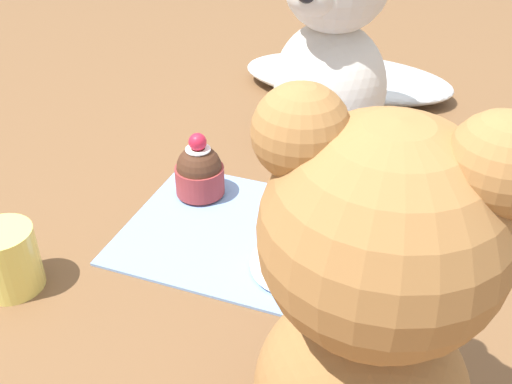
{
  "coord_description": "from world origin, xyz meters",
  "views": [
    {
      "loc": [
        0.17,
        -0.45,
        0.38
      ],
      "look_at": [
        0.0,
        0.0,
        0.06
      ],
      "focal_mm": 42.0,
      "sensor_mm": 36.0,
      "label": 1
    }
  ],
  "objects_px": {
    "teddy_bear_cream": "(331,46)",
    "saucer_plate": "(296,264)",
    "cupcake_near_tan_bear": "(297,240)",
    "juice_glass": "(7,259)",
    "teddy_bear_tan": "(371,321)",
    "cupcake_near_cream_bear": "(199,172)"
  },
  "relations": [
    {
      "from": "teddy_bear_tan",
      "to": "cupcake_near_tan_bear",
      "type": "xyz_separation_m",
      "value": [
        -0.09,
        0.17,
        -0.1
      ]
    },
    {
      "from": "cupcake_near_tan_bear",
      "to": "teddy_bear_tan",
      "type": "bearing_deg",
      "value": -61.73
    },
    {
      "from": "teddy_bear_cream",
      "to": "cupcake_near_cream_bear",
      "type": "distance_m",
      "value": 0.21
    },
    {
      "from": "cupcake_near_cream_bear",
      "to": "juice_glass",
      "type": "distance_m",
      "value": 0.22
    },
    {
      "from": "cupcake_near_cream_bear",
      "to": "saucer_plate",
      "type": "distance_m",
      "value": 0.16
    },
    {
      "from": "teddy_bear_cream",
      "to": "teddy_bear_tan",
      "type": "bearing_deg",
      "value": -59.45
    },
    {
      "from": "teddy_bear_cream",
      "to": "juice_glass",
      "type": "xyz_separation_m",
      "value": [
        -0.2,
        -0.36,
        -0.1
      ]
    },
    {
      "from": "teddy_bear_tan",
      "to": "juice_glass",
      "type": "xyz_separation_m",
      "value": [
        -0.33,
        0.06,
        -0.1
      ]
    },
    {
      "from": "teddy_bear_tan",
      "to": "cupcake_near_tan_bear",
      "type": "distance_m",
      "value": 0.22
    },
    {
      "from": "teddy_bear_cream",
      "to": "teddy_bear_tan",
      "type": "distance_m",
      "value": 0.44
    },
    {
      "from": "teddy_bear_cream",
      "to": "cupcake_near_cream_bear",
      "type": "height_order",
      "value": "teddy_bear_cream"
    },
    {
      "from": "teddy_bear_tan",
      "to": "cupcake_near_tan_bear",
      "type": "relative_size",
      "value": 3.79
    },
    {
      "from": "teddy_bear_tan",
      "to": "cupcake_near_cream_bear",
      "type": "relative_size",
      "value": 3.7
    },
    {
      "from": "teddy_bear_tan",
      "to": "juice_glass",
      "type": "bearing_deg",
      "value": -12.03
    },
    {
      "from": "teddy_bear_cream",
      "to": "teddy_bear_tan",
      "type": "height_order",
      "value": "teddy_bear_cream"
    },
    {
      "from": "teddy_bear_cream",
      "to": "cupcake_near_tan_bear",
      "type": "relative_size",
      "value": 3.93
    },
    {
      "from": "cupcake_near_tan_bear",
      "to": "juice_glass",
      "type": "height_order",
      "value": "cupcake_near_tan_bear"
    },
    {
      "from": "cupcake_near_tan_bear",
      "to": "juice_glass",
      "type": "relative_size",
      "value": 1.15
    },
    {
      "from": "teddy_bear_cream",
      "to": "saucer_plate",
      "type": "bearing_deg",
      "value": -67.91
    },
    {
      "from": "saucer_plate",
      "to": "cupcake_near_tan_bear",
      "type": "bearing_deg",
      "value": 90.0
    },
    {
      "from": "teddy_bear_tan",
      "to": "cupcake_near_cream_bear",
      "type": "height_order",
      "value": "teddy_bear_tan"
    },
    {
      "from": "teddy_bear_cream",
      "to": "cupcake_near_tan_bear",
      "type": "xyz_separation_m",
      "value": [
        0.04,
        -0.25,
        -0.09
      ]
    }
  ]
}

